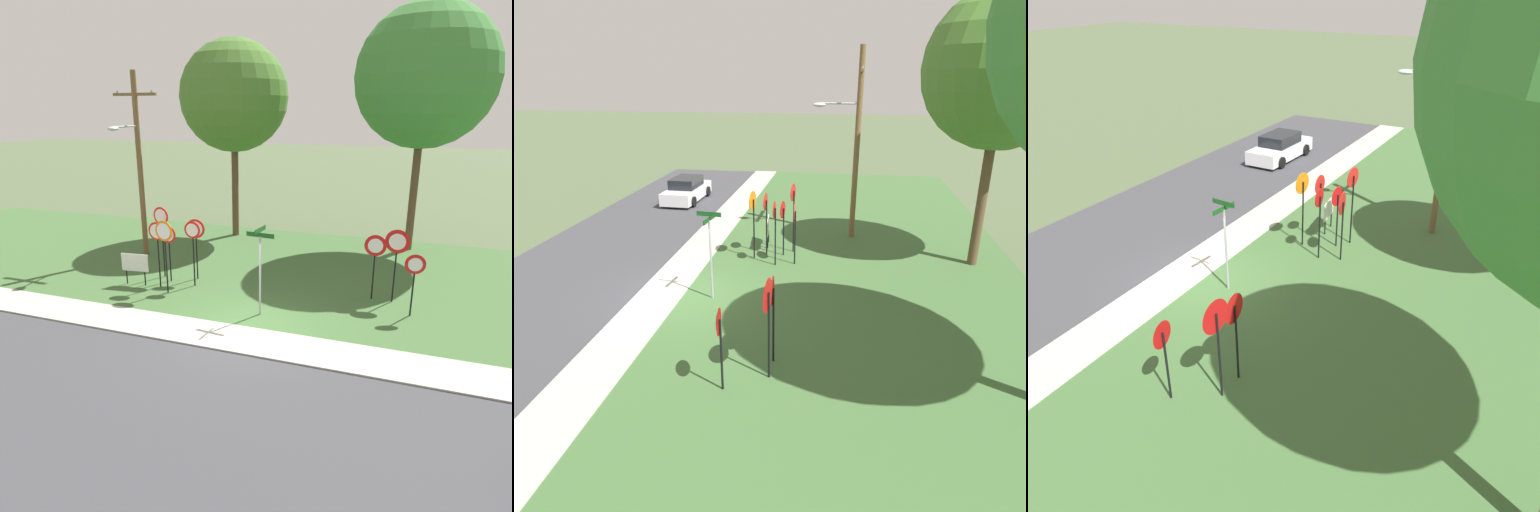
{
  "view_description": "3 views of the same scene",
  "coord_description": "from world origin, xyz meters",
  "views": [
    {
      "loc": [
        4.53,
        -12.17,
        6.54
      ],
      "look_at": [
        -0.89,
        3.28,
        1.31
      ],
      "focal_mm": 32.06,
      "sensor_mm": 36.0,
      "label": 1
    },
    {
      "loc": [
        13.88,
        5.17,
        7.04
      ],
      "look_at": [
        0.23,
        3.01,
        1.73
      ],
      "focal_mm": 33.28,
      "sensor_mm": 36.0,
      "label": 2
    },
    {
      "loc": [
        11.74,
        9.4,
        8.81
      ],
      "look_at": [
        -0.29,
        2.87,
        1.51
      ],
      "focal_mm": 37.02,
      "sensor_mm": 36.0,
      "label": 3
    }
  ],
  "objects": [
    {
      "name": "stop_sign_far_right",
      "position": [
        -3.83,
        1.69,
        2.06
      ],
      "size": [
        0.75,
        0.15,
        2.76
      ],
      "rotation": [
        0.0,
        0.0,
        -0.16
      ],
      "color": "black",
      "rests_on": "grass_median"
    },
    {
      "name": "stop_sign_near_right",
      "position": [
        -4.39,
        2.11,
        1.9
      ],
      "size": [
        0.7,
        0.11,
        2.57
      ],
      "rotation": [
        0.0,
        0.0,
        -0.06
      ],
      "color": "black",
      "rests_on": "grass_median"
    },
    {
      "name": "stop_sign_near_left",
      "position": [
        -4.33,
        2.82,
        1.69
      ],
      "size": [
        0.7,
        0.13,
        2.29
      ],
      "rotation": [
        0.0,
        0.0,
        -0.15
      ],
      "color": "black",
      "rests_on": "grass_median"
    },
    {
      "name": "yield_sign_near_left",
      "position": [
        3.41,
        3.57,
        1.83
      ],
      "size": [
        0.76,
        0.1,
        2.4
      ],
      "rotation": [
        0.0,
        0.0,
        0.02
      ],
      "color": "black",
      "rests_on": "grass_median"
    },
    {
      "name": "road_asphalt",
      "position": [
        0.0,
        -4.8,
        0.01
      ],
      "size": [
        44.0,
        6.4,
        0.01
      ],
      "primitive_type": "cube",
      "color": "#3D3D42",
      "rests_on": "ground_plane"
    },
    {
      "name": "yield_sign_near_right",
      "position": [
        4.13,
        3.57,
        2.03
      ],
      "size": [
        0.84,
        0.13,
        2.65
      ],
      "rotation": [
        0.0,
        0.0,
        -0.1
      ],
      "color": "black",
      "rests_on": "grass_median"
    },
    {
      "name": "ground_plane",
      "position": [
        0.0,
        0.0,
        0.0
      ],
      "size": [
        160.0,
        160.0,
        0.0
      ],
      "primitive_type": "plane",
      "color": "#4C5B3D"
    },
    {
      "name": "stop_sign_far_left",
      "position": [
        -3.19,
        2.65,
        1.87
      ],
      "size": [
        0.64,
        0.09,
        2.56
      ],
      "rotation": [
        0.0,
        0.0,
        0.0
      ],
      "color": "black",
      "rests_on": "grass_median"
    },
    {
      "name": "parked_hatchback_near",
      "position": [
        -12.51,
        -3.99,
        0.64
      ],
      "size": [
        4.29,
        2.0,
        1.39
      ],
      "rotation": [
        0.0,
        0.0,
        -0.03
      ],
      "color": "silver",
      "rests_on": "road_asphalt"
    },
    {
      "name": "utility_pole",
      "position": [
        -7.23,
        5.49,
        4.44
      ],
      "size": [
        2.1,
        2.08,
        8.13
      ],
      "color": "brown",
      "rests_on": "grass_median"
    },
    {
      "name": "notice_board",
      "position": [
        -5.41,
        2.04,
        0.87
      ],
      "size": [
        1.1,
        0.15,
        1.25
      ],
      "rotation": [
        0.0,
        0.0,
        0.11
      ],
      "color": "black",
      "rests_on": "grass_median"
    },
    {
      "name": "stop_sign_center_tall",
      "position": [
        -4.82,
        3.17,
        2.15
      ],
      "size": [
        0.71,
        0.15,
        2.9
      ],
      "rotation": [
        0.0,
        0.0,
        -0.17
      ],
      "color": "black",
      "rests_on": "grass_median"
    },
    {
      "name": "grass_median",
      "position": [
        0.0,
        6.0,
        0.02
      ],
      "size": [
        44.0,
        12.0,
        0.04
      ],
      "primitive_type": "cube",
      "color": "#3D6033",
      "rests_on": "ground_plane"
    },
    {
      "name": "street_name_post",
      "position": [
        0.04,
        1.04,
        1.81
      ],
      "size": [
        0.96,
        0.81,
        2.98
      ],
      "rotation": [
        0.0,
        0.0,
        -0.1
      ],
      "color": "#9EA0A8",
      "rests_on": "grass_median"
    },
    {
      "name": "yield_sign_far_left",
      "position": [
        4.77,
        2.56,
        1.61
      ],
      "size": [
        0.66,
        0.12,
        2.13
      ],
      "rotation": [
        0.0,
        0.0,
        0.09
      ],
      "color": "black",
      "rests_on": "grass_median"
    },
    {
      "name": "stop_sign_far_center",
      "position": [
        -3.44,
        3.38,
        1.85
      ],
      "size": [
        0.76,
        0.12,
        2.47
      ],
      "rotation": [
        0.0,
        0.0,
        0.11
      ],
      "color": "black",
      "rests_on": "grass_median"
    },
    {
      "name": "sidewalk_strip",
      "position": [
        0.0,
        -0.8,
        0.03
      ],
      "size": [
        44.0,
        1.6,
        0.06
      ],
      "primitive_type": "cube",
      "color": "#ADAA9E",
      "rests_on": "ground_plane"
    }
  ]
}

